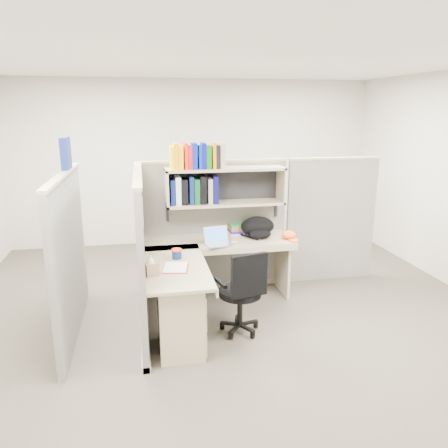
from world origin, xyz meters
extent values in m
plane|color=#343028|center=(0.00, 0.00, 0.00)|extent=(6.00, 6.00, 0.00)
plane|color=beige|center=(0.00, 3.00, 1.35)|extent=(6.00, 0.00, 6.00)
plane|color=beige|center=(0.00, -3.00, 1.35)|extent=(6.00, 0.00, 6.00)
plane|color=silver|center=(0.00, 0.00, 2.70)|extent=(6.00, 6.00, 0.00)
cube|color=#63635E|center=(0.00, 0.90, 0.80)|extent=(1.80, 0.06, 1.60)
cube|color=tan|center=(0.00, 0.90, 1.61)|extent=(1.80, 0.08, 0.03)
cube|color=#63635E|center=(-0.90, 0.00, 0.80)|extent=(0.06, 1.80, 1.60)
cube|color=tan|center=(-0.90, 0.00, 1.61)|extent=(0.08, 1.80, 0.03)
cube|color=#63635E|center=(-1.60, 0.00, 0.80)|extent=(0.06, 1.80, 1.60)
cube|color=#63635E|center=(1.55, 0.90, 0.80)|extent=(1.20, 0.06, 1.60)
cube|color=navy|center=(-1.60, 0.35, 1.79)|extent=(0.07, 0.27, 0.32)
cube|color=white|center=(-0.87, 0.15, 1.20)|extent=(0.00, 0.21, 0.28)
cube|color=gray|center=(0.10, 0.70, 1.55)|extent=(1.40, 0.34, 0.03)
cube|color=gray|center=(0.10, 0.70, 1.14)|extent=(1.40, 0.34, 0.03)
cube|color=gray|center=(-0.58, 0.70, 1.34)|extent=(0.03, 0.34, 0.44)
cube|color=gray|center=(0.78, 0.70, 1.34)|extent=(0.03, 0.34, 0.44)
cube|color=black|center=(0.10, 0.86, 1.34)|extent=(1.38, 0.01, 0.41)
cube|color=#E6E704|center=(-0.52, 0.68, 1.69)|extent=(0.03, 0.20, 0.26)
cube|color=#FF9F05|center=(-0.48, 0.68, 1.71)|extent=(0.05, 0.20, 0.29)
cube|color=#FFB805|center=(-0.42, 0.68, 1.69)|extent=(0.06, 0.20, 0.26)
cube|color=red|center=(-0.36, 0.68, 1.71)|extent=(0.04, 0.20, 0.29)
cube|color=red|center=(-0.32, 0.68, 1.69)|extent=(0.05, 0.20, 0.26)
cube|color=#041B93|center=(-0.27, 0.68, 1.71)|extent=(0.06, 0.20, 0.29)
cube|color=#042591|center=(-0.20, 0.68, 1.69)|extent=(0.04, 0.20, 0.26)
cube|color=#0A0596|center=(-0.16, 0.68, 1.71)|extent=(0.04, 0.20, 0.29)
cube|color=#07620A|center=(-0.11, 0.68, 1.69)|extent=(0.06, 0.20, 0.26)
cube|color=orange|center=(-0.04, 0.68, 1.71)|extent=(0.04, 0.20, 0.29)
cube|color=black|center=(0.00, 0.68, 1.69)|extent=(0.05, 0.20, 0.26)
cube|color=#9F917A|center=(0.05, 0.68, 1.71)|extent=(0.06, 0.20, 0.29)
cube|color=#081253|center=(-0.52, 0.72, 1.30)|extent=(0.05, 0.24, 0.29)
cube|color=silver|center=(-0.46, 0.72, 1.31)|extent=(0.06, 0.24, 0.32)
cube|color=black|center=(-0.39, 0.72, 1.30)|extent=(0.07, 0.24, 0.29)
cube|color=#081950|center=(-0.30, 0.72, 1.31)|extent=(0.05, 0.24, 0.32)
cube|color=#09451A|center=(-0.24, 0.72, 1.30)|extent=(0.06, 0.24, 0.29)
cube|color=black|center=(-0.17, 0.72, 1.31)|extent=(0.07, 0.24, 0.32)
cube|color=gray|center=(-0.09, 0.72, 1.30)|extent=(0.05, 0.24, 0.29)
cube|color=#080746|center=(-0.03, 0.72, 1.31)|extent=(0.06, 0.24, 0.32)
cube|color=gray|center=(0.00, 0.57, 0.71)|extent=(1.74, 0.60, 0.03)
cube|color=gray|center=(-0.57, -0.20, 0.71)|extent=(0.60, 1.34, 0.03)
cube|color=gray|center=(0.00, 0.27, 0.68)|extent=(1.74, 0.02, 0.07)
cube|color=gray|center=(-0.27, -0.20, 0.68)|extent=(0.02, 1.34, 0.07)
cube|color=gray|center=(-0.57, -0.55, 0.34)|extent=(0.40, 0.55, 0.68)
cube|color=tan|center=(-0.36, -0.55, 0.54)|extent=(0.02, 0.50, 0.16)
cube|color=tan|center=(-0.36, -0.55, 0.36)|extent=(0.02, 0.50, 0.16)
cube|color=tan|center=(-0.36, -0.55, 0.14)|extent=(0.02, 0.50, 0.22)
cube|color=#B2B2B7|center=(-0.35, -0.55, 0.54)|extent=(0.01, 0.12, 0.01)
cube|color=gray|center=(0.80, 0.60, 0.35)|extent=(0.03, 0.55, 0.70)
cylinder|color=#0D1F50|center=(-0.54, -0.02, 0.77)|extent=(0.10, 0.10, 0.09)
cylinder|color=#E54715|center=(-0.54, -0.02, 0.82)|extent=(0.10, 0.10, 0.02)
ellipsoid|color=#879FC0|center=(0.15, 0.37, 0.75)|extent=(0.10, 0.07, 0.03)
cylinder|color=silver|center=(-0.05, 0.75, 0.77)|extent=(0.07, 0.07, 0.09)
cylinder|color=black|center=(0.06, -0.32, 0.43)|extent=(0.43, 0.43, 0.06)
cube|color=black|center=(0.10, -0.51, 0.68)|extent=(0.37, 0.13, 0.43)
cylinder|color=black|center=(0.06, -0.32, 0.26)|extent=(0.06, 0.06, 0.37)
cylinder|color=black|center=(0.06, -0.32, 0.05)|extent=(0.41, 0.41, 0.09)
cube|color=black|center=(-0.15, -0.37, 0.57)|extent=(0.09, 0.24, 0.04)
cube|color=black|center=(0.26, -0.27, 0.57)|extent=(0.09, 0.24, 0.04)
camera|label=1|loc=(-0.86, -4.28, 2.21)|focal=35.00mm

